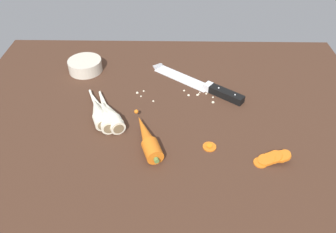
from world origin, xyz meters
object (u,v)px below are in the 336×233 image
at_px(parsnip_mid_right, 98,112).
at_px(carrot_slice_stray_near, 210,146).
at_px(carrot_slice_stack, 272,158).
at_px(parsnip_mid_left, 106,115).
at_px(chefs_knife, 193,81).
at_px(whole_carrot, 147,138).
at_px(parsnip_back, 112,116).
at_px(prep_bowl, 85,65).
at_px(parsnip_front, 108,114).

xyz_separation_m(parsnip_mid_right, carrot_slice_stray_near, (0.30, -0.11, -0.02)).
xyz_separation_m(parsnip_mid_right, carrot_slice_stack, (0.45, -0.16, -0.01)).
distance_m(parsnip_mid_left, parsnip_mid_right, 0.02).
bearing_deg(chefs_knife, parsnip_mid_left, -142.65).
height_order(parsnip_mid_left, parsnip_mid_right, same).
xyz_separation_m(whole_carrot, parsnip_back, (-0.10, 0.09, -0.00)).
xyz_separation_m(carrot_slice_stack, carrot_slice_stray_near, (-0.15, 0.05, -0.01)).
bearing_deg(carrot_slice_stray_near, carrot_slice_stack, -17.24).
xyz_separation_m(parsnip_back, prep_bowl, (-0.13, 0.26, 0.00)).
bearing_deg(prep_bowl, chefs_knife, -10.70).
distance_m(chefs_knife, carrot_slice_stray_near, 0.29).
bearing_deg(parsnip_front, parsnip_mid_right, 164.01).
bearing_deg(parsnip_mid_right, parsnip_front, -15.99).
xyz_separation_m(parsnip_mid_left, parsnip_back, (0.02, -0.00, 0.00)).
bearing_deg(parsnip_front, parsnip_mid_left, -160.94).
xyz_separation_m(parsnip_front, carrot_slice_stack, (0.42, -0.15, -0.01)).
relative_size(chefs_knife, parsnip_mid_right, 1.66).
bearing_deg(parsnip_mid_left, parsnip_mid_right, 153.56).
distance_m(chefs_knife, carrot_slice_stack, 0.38).
xyz_separation_m(parsnip_front, parsnip_back, (0.01, -0.01, -0.00)).
xyz_separation_m(chefs_knife, whole_carrot, (-0.13, -0.28, 0.01)).
distance_m(parsnip_front, carrot_slice_stack, 0.44).
relative_size(whole_carrot, carrot_slice_stray_near, 5.63).
xyz_separation_m(chefs_knife, carrot_slice_stack, (0.18, -0.33, 0.00)).
bearing_deg(parsnip_back, parsnip_front, 152.44).
bearing_deg(parsnip_mid_left, whole_carrot, -37.08).
bearing_deg(carrot_slice_stray_near, parsnip_mid_left, 160.20).
height_order(parsnip_front, carrot_slice_stray_near, parsnip_front).
relative_size(whole_carrot, parsnip_mid_right, 1.08).
height_order(chefs_knife, parsnip_front, parsnip_front).
height_order(whole_carrot, carrot_slice_stack, whole_carrot).
bearing_deg(parsnip_front, prep_bowl, 114.77).
bearing_deg(whole_carrot, carrot_slice_stray_near, -3.34).
bearing_deg(carrot_slice_stray_near, whole_carrot, 176.66).
height_order(whole_carrot, carrot_slice_stray_near, whole_carrot).
xyz_separation_m(whole_carrot, parsnip_mid_right, (-0.14, 0.10, -0.00)).
height_order(parsnip_front, parsnip_back, same).
bearing_deg(whole_carrot, prep_bowl, 123.53).
relative_size(whole_carrot, prep_bowl, 1.75).
height_order(parsnip_front, parsnip_mid_right, same).
bearing_deg(parsnip_mid_right, prep_bowl, 109.62).
bearing_deg(prep_bowl, parsnip_mid_left, -66.84).
distance_m(chefs_knife, parsnip_mid_left, 0.31).
height_order(whole_carrot, parsnip_mid_right, whole_carrot).
bearing_deg(prep_bowl, whole_carrot, -56.47).
relative_size(parsnip_mid_right, parsnip_back, 1.02).
xyz_separation_m(parsnip_front, parsnip_mid_right, (-0.03, 0.01, -0.00)).
bearing_deg(chefs_knife, parsnip_back, -140.12).
bearing_deg(parsnip_mid_left, parsnip_back, -9.28).
distance_m(parsnip_front, carrot_slice_stray_near, 0.29).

